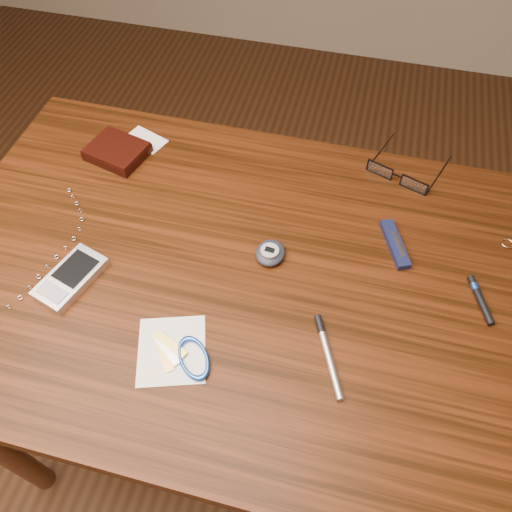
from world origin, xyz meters
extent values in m
plane|color=#472814|center=(0.00, 0.00, 0.00)|extent=(3.80, 3.80, 0.00)
cube|color=#381808|center=(0.00, 0.00, 0.73)|extent=(1.00, 0.70, 0.03)
cylinder|color=#4C2814|center=(-0.45, 0.30, 0.36)|extent=(0.05, 0.05, 0.71)
cylinder|color=#4C2814|center=(0.45, 0.30, 0.36)|extent=(0.05, 0.05, 0.71)
cube|color=black|center=(-0.28, 0.21, 0.76)|extent=(0.13, 0.11, 0.02)
cube|color=black|center=(-0.28, 0.21, 0.77)|extent=(0.13, 0.11, 0.00)
cube|color=white|center=(-0.24, 0.27, 0.75)|extent=(0.10, 0.08, 0.00)
cube|color=black|center=(0.23, 0.28, 0.76)|extent=(0.05, 0.02, 0.03)
cube|color=silver|center=(0.23, 0.28, 0.76)|extent=(0.05, 0.02, 0.02)
cylinder|color=black|center=(0.23, 0.35, 0.75)|extent=(0.05, 0.12, 0.00)
cube|color=black|center=(0.30, 0.26, 0.76)|extent=(0.05, 0.02, 0.03)
cube|color=silver|center=(0.30, 0.26, 0.76)|extent=(0.05, 0.02, 0.02)
cylinder|color=black|center=(0.35, 0.31, 0.75)|extent=(0.05, 0.12, 0.00)
cube|color=black|center=(0.27, 0.27, 0.77)|extent=(0.02, 0.01, 0.00)
torus|color=tan|center=(0.47, 0.17, 0.75)|extent=(0.02, 0.02, 0.00)
torus|color=silver|center=(-0.31, -0.16, 0.75)|extent=(0.01, 0.01, 0.01)
torus|color=silver|center=(-0.30, -0.14, 0.75)|extent=(0.01, 0.01, 0.00)
torus|color=silver|center=(-0.29, -0.12, 0.75)|extent=(0.01, 0.01, 0.01)
torus|color=silver|center=(-0.29, -0.10, 0.75)|extent=(0.01, 0.01, 0.00)
torus|color=silver|center=(-0.29, -0.07, 0.75)|extent=(0.01, 0.01, 0.01)
torus|color=silver|center=(-0.28, -0.05, 0.75)|extent=(0.01, 0.01, 0.00)
torus|color=silver|center=(-0.27, -0.03, 0.75)|extent=(0.01, 0.00, 0.01)
torus|color=silver|center=(-0.27, -0.01, 0.75)|extent=(0.01, 0.01, 0.00)
torus|color=silver|center=(-0.27, 0.01, 0.75)|extent=(0.01, 0.00, 0.01)
torus|color=silver|center=(-0.28, 0.04, 0.75)|extent=(0.01, 0.01, 0.00)
torus|color=silver|center=(-0.29, 0.05, 0.75)|extent=(0.01, 0.01, 0.01)
torus|color=silver|center=(-0.30, 0.07, 0.75)|extent=(0.01, 0.01, 0.00)
torus|color=silver|center=(-0.32, 0.08, 0.75)|extent=(0.01, 0.01, 0.01)
torus|color=silver|center=(-0.33, 0.10, 0.75)|extent=(0.01, 0.01, 0.00)
cube|color=silver|center=(-0.23, -0.09, 0.76)|extent=(0.10, 0.13, 0.02)
cube|color=black|center=(-0.23, -0.07, 0.77)|extent=(0.07, 0.08, 0.00)
cube|color=gray|center=(-0.24, -0.13, 0.77)|extent=(0.05, 0.04, 0.00)
ellipsoid|color=#20222D|center=(0.07, 0.04, 0.76)|extent=(0.06, 0.06, 0.02)
cylinder|color=gray|center=(0.07, 0.04, 0.77)|extent=(0.03, 0.03, 0.00)
cube|color=black|center=(0.07, 0.04, 0.77)|extent=(0.02, 0.01, 0.00)
cube|color=white|center=(-0.03, -0.17, 0.75)|extent=(0.13, 0.14, 0.00)
torus|color=#2154AF|center=(0.01, -0.17, 0.76)|extent=(0.09, 0.09, 0.01)
cube|color=olive|center=(-0.04, -0.18, 0.75)|extent=(0.05, 0.06, 0.00)
cube|color=#B9BABE|center=(-0.04, -0.17, 0.75)|extent=(0.06, 0.05, 0.00)
cube|color=#A9953C|center=(-0.03, -0.16, 0.76)|extent=(0.06, 0.04, 0.00)
cube|color=#101A34|center=(0.28, 0.11, 0.76)|extent=(0.06, 0.10, 0.01)
cube|color=silver|center=(0.28, 0.11, 0.76)|extent=(0.03, 0.05, 0.00)
cylinder|color=silver|center=(0.20, -0.12, 0.76)|extent=(0.06, 0.13, 0.01)
cylinder|color=black|center=(0.18, -0.07, 0.76)|extent=(0.02, 0.03, 0.01)
cylinder|color=black|center=(0.42, 0.03, 0.76)|extent=(0.04, 0.09, 0.01)
cylinder|color=#2951B6|center=(0.41, 0.06, 0.76)|extent=(0.02, 0.02, 0.01)
camera|label=1|loc=(0.17, -0.45, 1.44)|focal=35.00mm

